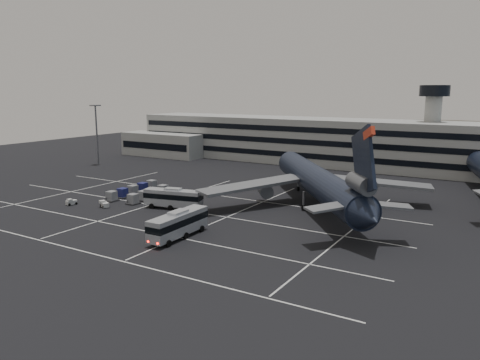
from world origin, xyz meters
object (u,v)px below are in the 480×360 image
object	(u,v)px
tug_a	(71,202)
uld_cluster	(140,192)
trijet_main	(318,182)
bus_far	(173,197)
bus_near	(178,223)

from	to	relation	value
tug_a	uld_cluster	distance (m)	14.38
trijet_main	bus_far	world-z (taller)	trijet_main
bus_near	uld_cluster	xyz separation A→B (m)	(-25.22, 18.40, -1.36)
bus_near	uld_cluster	distance (m)	31.25
bus_near	tug_a	bearing A→B (deg)	168.93
bus_near	uld_cluster	size ratio (longest dim) A/B	0.77
bus_far	uld_cluster	xyz separation A→B (m)	(-12.96, 4.54, -1.23)
bus_near	bus_far	world-z (taller)	bus_near
trijet_main	bus_far	bearing A→B (deg)	174.39
bus_near	tug_a	xyz separation A→B (m)	(-31.87, 5.66, -1.80)
tug_a	uld_cluster	bearing A→B (deg)	74.24
trijet_main	tug_a	world-z (taller)	trijet_main
trijet_main	bus_far	size ratio (longest dim) A/B	4.09
tug_a	uld_cluster	world-z (taller)	uld_cluster
trijet_main	uld_cluster	world-z (taller)	trijet_main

